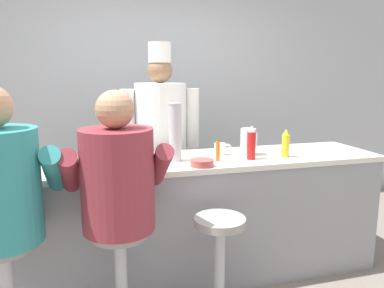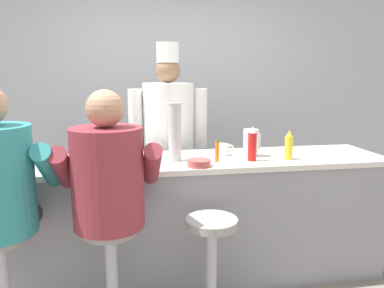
% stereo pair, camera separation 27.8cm
% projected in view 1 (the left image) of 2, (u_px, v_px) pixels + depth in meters
% --- Properties ---
extents(wall_back, '(10.00, 0.06, 2.70)m').
position_uv_depth(wall_back, '(157.00, 95.00, 4.24)').
color(wall_back, '#B2B7BC').
rests_on(wall_back, ground_plane).
extents(diner_counter, '(2.95, 0.67, 0.96)m').
position_uv_depth(diner_counter, '(195.00, 218.00, 2.93)').
color(diner_counter, gray).
rests_on(diner_counter, ground_plane).
extents(ketchup_bottle_red, '(0.06, 0.06, 0.26)m').
position_uv_depth(ketchup_bottle_red, '(251.00, 143.00, 2.80)').
color(ketchup_bottle_red, red).
rests_on(ketchup_bottle_red, diner_counter).
extents(mustard_bottle_yellow, '(0.06, 0.06, 0.22)m').
position_uv_depth(mustard_bottle_yellow, '(286.00, 144.00, 2.88)').
color(mustard_bottle_yellow, yellow).
rests_on(mustard_bottle_yellow, diner_counter).
extents(hot_sauce_bottle_orange, '(0.03, 0.03, 0.16)m').
position_uv_depth(hot_sauce_bottle_orange, '(218.00, 151.00, 2.75)').
color(hot_sauce_bottle_orange, orange).
rests_on(hot_sauce_bottle_orange, diner_counter).
extents(water_pitcher_clear, '(0.14, 0.12, 0.21)m').
position_uv_depth(water_pitcher_clear, '(248.00, 142.00, 2.96)').
color(water_pitcher_clear, silver).
rests_on(water_pitcher_clear, diner_counter).
extents(breakfast_plate, '(0.22, 0.22, 0.04)m').
position_uv_depth(breakfast_plate, '(134.00, 162.00, 2.69)').
color(breakfast_plate, white).
rests_on(breakfast_plate, diner_counter).
extents(cereal_bowl, '(0.17, 0.17, 0.05)m').
position_uv_depth(cereal_bowl, '(202.00, 163.00, 2.61)').
color(cereal_bowl, '#B24C47').
rests_on(cereal_bowl, diner_counter).
extents(coffee_mug_white, '(0.14, 0.09, 0.09)m').
position_uv_depth(coffee_mug_white, '(221.00, 149.00, 2.97)').
color(coffee_mug_white, white).
rests_on(coffee_mug_white, diner_counter).
extents(cup_stack_steel, '(0.10, 0.10, 0.43)m').
position_uv_depth(cup_stack_steel, '(175.00, 132.00, 2.73)').
color(cup_stack_steel, '#B7BABF').
rests_on(cup_stack_steel, diner_counter).
extents(diner_seated_teal, '(0.66, 0.65, 1.54)m').
position_uv_depth(diner_seated_teal, '(0.00, 192.00, 2.01)').
color(diner_seated_teal, '#B2B5BA').
rests_on(diner_seated_teal, ground_plane).
extents(diner_seated_maroon, '(0.63, 0.63, 1.50)m').
position_uv_depth(diner_seated_maroon, '(117.00, 186.00, 2.17)').
color(diner_seated_maroon, '#B2B5BA').
rests_on(diner_seated_maroon, ground_plane).
extents(empty_stool_round, '(0.33, 0.33, 0.70)m').
position_uv_depth(empty_stool_round, '(219.00, 252.00, 2.39)').
color(empty_stool_round, '#B2B5BA').
rests_on(empty_stool_round, ground_plane).
extents(cook_in_whites_near, '(0.73, 0.47, 1.86)m').
position_uv_depth(cook_in_whites_near, '(161.00, 136.00, 3.45)').
color(cook_in_whites_near, '#232328').
rests_on(cook_in_whites_near, ground_plane).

